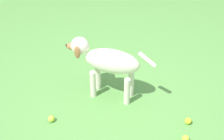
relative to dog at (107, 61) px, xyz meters
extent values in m
plane|color=#548C42|center=(-0.19, 0.07, -0.43)|extent=(14.00, 14.00, 0.00)
ellipsoid|color=silver|center=(-0.05, -0.03, 0.01)|extent=(0.61, 0.51, 0.26)
cylinder|color=silver|center=(0.07, 0.13, -0.27)|extent=(0.06, 0.06, 0.31)
cylinder|color=silver|center=(0.15, 0.01, -0.27)|extent=(0.06, 0.06, 0.31)
cylinder|color=silver|center=(-0.25, -0.07, -0.27)|extent=(0.06, 0.06, 0.31)
cylinder|color=silver|center=(-0.16, -0.20, -0.27)|extent=(0.06, 0.06, 0.31)
ellipsoid|color=silver|center=(0.24, 0.16, 0.13)|extent=(0.25, 0.25, 0.19)
ellipsoid|color=#9E663D|center=(0.31, 0.21, 0.10)|extent=(0.16, 0.14, 0.08)
sphere|color=black|center=(0.37, 0.24, 0.10)|extent=(0.03, 0.03, 0.03)
ellipsoid|color=#9E663D|center=(0.19, 0.23, 0.10)|extent=(0.07, 0.07, 0.14)
ellipsoid|color=#9E663D|center=(0.29, 0.08, 0.10)|extent=(0.07, 0.07, 0.14)
cylinder|color=silver|center=(-0.35, -0.23, 0.11)|extent=(0.18, 0.14, 0.15)
sphere|color=#CCD72B|center=(-0.84, -0.36, -0.40)|extent=(0.07, 0.07, 0.07)
sphere|color=#C1DE3C|center=(-0.01, 0.69, -0.40)|extent=(0.07, 0.07, 0.07)
sphere|color=#C8DF34|center=(-0.98, -0.16, -0.40)|extent=(0.07, 0.07, 0.07)
camera|label=1|loc=(-2.16, 1.58, 1.74)|focal=50.20mm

